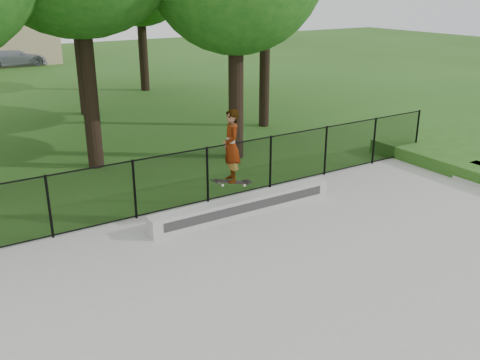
# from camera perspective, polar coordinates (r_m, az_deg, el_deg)

# --- Properties ---
(ground) EXTENTS (100.00, 100.00, 0.00)m
(ground) POSITION_cam_1_polar(r_m,az_deg,el_deg) (9.96, 13.76, -13.52)
(ground) COLOR #285116
(ground) RESTS_ON ground
(concrete_slab) EXTENTS (14.00, 12.00, 0.06)m
(concrete_slab) POSITION_cam_1_polar(r_m,az_deg,el_deg) (9.95, 13.78, -13.38)
(concrete_slab) COLOR #9E9E99
(concrete_slab) RESTS_ON ground
(grind_ledge) EXTENTS (5.04, 0.40, 0.45)m
(grind_ledge) POSITION_cam_1_polar(r_m,az_deg,el_deg) (13.24, 0.45, -2.74)
(grind_ledge) COLOR #B2B1AC
(grind_ledge) RESTS_ON concrete_slab
(car_c) EXTENTS (4.33, 1.99, 1.36)m
(car_c) POSITION_cam_1_polar(r_m,az_deg,el_deg) (42.05, -23.11, 12.01)
(car_c) COLOR gray
(car_c) RESTS_ON ground
(skater_airborne) EXTENTS (0.82, 0.71, 1.89)m
(skater_airborne) POSITION_cam_1_polar(r_m,az_deg,el_deg) (12.29, -0.94, 3.51)
(skater_airborne) COLOR black
(skater_airborne) RESTS_ON ground
(chainlink_fence) EXTENTS (16.06, 0.06, 1.50)m
(chainlink_fence) POSITION_cam_1_polar(r_m,az_deg,el_deg) (13.85, -3.49, 0.58)
(chainlink_fence) COLOR black
(chainlink_fence) RESTS_ON concrete_slab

